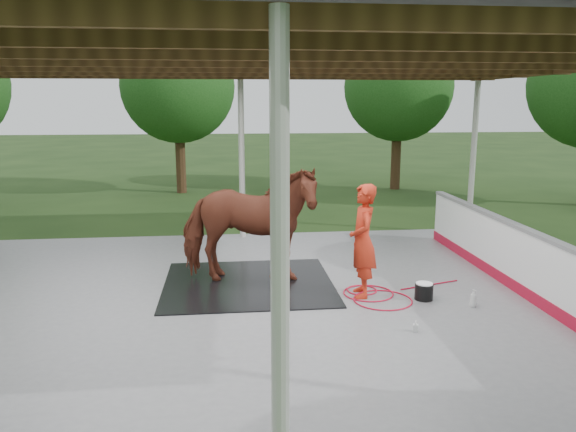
{
  "coord_description": "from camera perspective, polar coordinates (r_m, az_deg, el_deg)",
  "views": [
    {
      "loc": [
        -0.37,
        -8.56,
        3.28
      ],
      "look_at": [
        0.68,
        0.87,
        1.33
      ],
      "focal_mm": 35.0,
      "sensor_mm": 36.0,
      "label": 1
    }
  ],
  "objects": [
    {
      "name": "wash_bucket",
      "position": [
        9.63,
        13.65,
        -7.42
      ],
      "size": [
        0.3,
        0.3,
        0.28
      ],
      "color": "black",
      "rests_on": "concrete_slab"
    },
    {
      "name": "tree_belt",
      "position": [
        9.5,
        -2.35,
        14.67
      ],
      "size": [
        28.0,
        28.0,
        5.8
      ],
      "color": "#382314",
      "rests_on": "ground"
    },
    {
      "name": "horse",
      "position": [
        9.9,
        -4.13,
        -0.93
      ],
      "size": [
        2.71,
        1.68,
        2.13
      ],
      "primitive_type": "imported",
      "rotation": [
        0.0,
        0.0,
        1.35
      ],
      "color": "maroon",
      "rests_on": "rubber_mat"
    },
    {
      "name": "soap_bottle_b",
      "position": [
        8.34,
        12.84,
        -10.86
      ],
      "size": [
        0.1,
        0.1,
        0.17
      ],
      "primitive_type": "imported",
      "rotation": [
        0.0,
        0.0,
        -0.37
      ],
      "color": "#338CD8",
      "rests_on": "concrete_slab"
    },
    {
      "name": "handler",
      "position": [
        9.4,
        7.61,
        -2.51
      ],
      "size": [
        0.51,
        0.73,
        1.9
      ],
      "primitive_type": "imported",
      "rotation": [
        0.0,
        0.0,
        -1.66
      ],
      "color": "red",
      "rests_on": "concrete_slab"
    },
    {
      "name": "soap_bottle_a",
      "position": [
        9.52,
        18.31,
        -7.93
      ],
      "size": [
        0.14,
        0.14,
        0.28
      ],
      "primitive_type": "imported",
      "rotation": [
        0.0,
        0.0,
        0.36
      ],
      "color": "silver",
      "rests_on": "concrete_slab"
    },
    {
      "name": "hose_coil",
      "position": [
        9.65,
        8.83,
        -8.01
      ],
      "size": [
        2.22,
        1.35,
        0.02
      ],
      "color": "red",
      "rests_on": "concrete_slab"
    },
    {
      "name": "rubber_mat",
      "position": [
        10.19,
        -4.04,
        -6.83
      ],
      "size": [
        3.0,
        2.81,
        0.02
      ],
      "primitive_type": "cube",
      "color": "black",
      "rests_on": "concrete_slab"
    },
    {
      "name": "dasher_board",
      "position": [
        10.25,
        23.02,
        -4.53
      ],
      "size": [
        0.16,
        8.0,
        1.15
      ],
      "color": "#A80E27",
      "rests_on": "concrete_slab"
    },
    {
      "name": "pavilion_structure",
      "position": [
        8.59,
        -3.99,
        16.16
      ],
      "size": [
        12.6,
        10.6,
        4.05
      ],
      "color": "beige",
      "rests_on": "ground"
    },
    {
      "name": "concrete_slab",
      "position": [
        9.16,
        -3.65,
        -9.22
      ],
      "size": [
        12.0,
        10.0,
        0.05
      ],
      "primitive_type": "cube",
      "color": "slate",
      "rests_on": "ground"
    },
    {
      "name": "ground",
      "position": [
        9.17,
        -3.64,
        -9.37
      ],
      "size": [
        100.0,
        100.0,
        0.0
      ],
      "primitive_type": "plane",
      "color": "#1E3814"
    }
  ]
}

